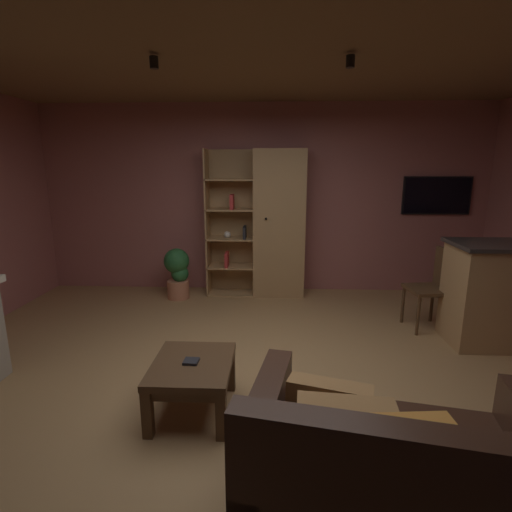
{
  "coord_description": "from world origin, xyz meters",
  "views": [
    {
      "loc": [
        0.14,
        -2.91,
        1.82
      ],
      "look_at": [
        0.0,
        0.4,
        1.05
      ],
      "focal_mm": 27.31,
      "sensor_mm": 36.0,
      "label": 1
    }
  ],
  "objects": [
    {
      "name": "floor",
      "position": [
        0.0,
        0.0,
        -0.01
      ],
      "size": [
        6.37,
        5.52,
        0.02
      ],
      "primitive_type": "cube",
      "color": "#A37A4C",
      "rests_on": "ground"
    },
    {
      "name": "wall_back",
      "position": [
        0.0,
        2.79,
        1.34
      ],
      "size": [
        6.49,
        0.06,
        2.68
      ],
      "primitive_type": "cube",
      "color": "#9E5B56",
      "rests_on": "ground"
    },
    {
      "name": "ceiling",
      "position": [
        0.0,
        0.0,
        2.69
      ],
      "size": [
        6.37,
        5.52,
        0.02
      ],
      "primitive_type": "cube",
      "color": "brown"
    },
    {
      "name": "window_pane_back",
      "position": [
        -0.33,
        2.76,
        1.36
      ],
      "size": [
        0.7,
        0.01,
        0.79
      ],
      "primitive_type": "cube",
      "color": "white"
    },
    {
      "name": "bookshelf_cabinet",
      "position": [
        0.14,
        2.52,
        1.01
      ],
      "size": [
        1.37,
        0.41,
        2.04
      ],
      "color": "#A87F51",
      "rests_on": "ground"
    },
    {
      "name": "leather_couch",
      "position": [
        0.75,
        -1.25,
        0.3
      ],
      "size": [
        1.62,
        1.19,
        0.84
      ],
      "color": "#382116",
      "rests_on": "ground"
    },
    {
      "name": "coffee_table",
      "position": [
        -0.44,
        -0.31,
        0.32
      ],
      "size": [
        0.58,
        0.68,
        0.4
      ],
      "color": "#4C331E",
      "rests_on": "ground"
    },
    {
      "name": "table_book_0",
      "position": [
        -0.45,
        -0.32,
        0.41
      ],
      "size": [
        0.11,
        0.11,
        0.02
      ],
      "primitive_type": "cube",
      "rotation": [
        0.0,
        0.0,
        -0.05
      ],
      "color": "black",
      "rests_on": "coffee_table"
    },
    {
      "name": "dining_chair",
      "position": [
        1.97,
        1.36,
        0.53
      ],
      "size": [
        0.47,
        0.47,
        0.92
      ],
      "color": "#4C331E",
      "rests_on": "ground"
    },
    {
      "name": "potted_floor_plant",
      "position": [
        -1.18,
        2.28,
        0.38
      ],
      "size": [
        0.35,
        0.35,
        0.71
      ],
      "color": "#B77051",
      "rests_on": "ground"
    },
    {
      "name": "wall_mounted_tv",
      "position": [
        2.45,
        2.73,
        1.41
      ],
      "size": [
        0.94,
        0.06,
        0.53
      ],
      "color": "black"
    },
    {
      "name": "track_light_spot_1",
      "position": [
        -0.8,
        0.37,
        2.61
      ],
      "size": [
        0.07,
        0.07,
        0.09
      ],
      "primitive_type": "cylinder",
      "color": "black"
    },
    {
      "name": "track_light_spot_2",
      "position": [
        0.73,
        0.4,
        2.61
      ],
      "size": [
        0.07,
        0.07,
        0.09
      ],
      "primitive_type": "cylinder",
      "color": "black"
    }
  ]
}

